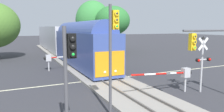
# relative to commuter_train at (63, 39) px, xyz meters

# --- Properties ---
(ground_plane) EXTENTS (220.00, 220.00, 0.00)m
(ground_plane) POSITION_rel_commuter_train_xyz_m (-0.00, -17.35, -2.78)
(ground_plane) COLOR #333338
(road_centre_stripe) EXTENTS (44.00, 0.20, 0.01)m
(road_centre_stripe) POSITION_rel_commuter_train_xyz_m (-0.00, -17.35, -2.77)
(road_centre_stripe) COLOR beige
(road_centre_stripe) RESTS_ON ground
(railway_track) EXTENTS (4.40, 80.00, 0.32)m
(railway_track) POSITION_rel_commuter_train_xyz_m (-0.00, -17.35, -2.68)
(railway_track) COLOR gray
(railway_track) RESTS_ON ground
(commuter_train) EXTENTS (3.04, 40.47, 5.16)m
(commuter_train) POSITION_rel_commuter_train_xyz_m (0.00, 0.00, 0.00)
(commuter_train) COLOR #384C93
(commuter_train) RESTS_ON railway_track
(crossing_gate_near) EXTENTS (5.20, 0.40, 1.80)m
(crossing_gate_near) POSITION_rel_commuter_train_xyz_m (3.54, -23.35, -1.36)
(crossing_gate_near) COLOR #B7B7BC
(crossing_gate_near) RESTS_ON ground
(crossing_signal_mast) EXTENTS (1.36, 0.44, 4.15)m
(crossing_signal_mast) POSITION_rel_commuter_train_xyz_m (5.06, -23.90, -0.25)
(crossing_signal_mast) COLOR #B2B2B7
(crossing_signal_mast) RESTS_ON ground
(crossing_gate_far) EXTENTS (5.12, 0.40, 1.80)m
(crossing_gate_far) POSITION_rel_commuter_train_xyz_m (-3.56, -11.35, -1.39)
(crossing_gate_far) COLOR #B7B7BC
(crossing_gate_far) RESTS_ON ground
(traffic_signal_near_right) EXTENTS (5.29, 0.38, 4.83)m
(traffic_signal_near_right) POSITION_rel_commuter_train_xyz_m (4.72, -25.73, 0.87)
(traffic_signal_near_right) COLOR #4C4C51
(traffic_signal_near_right) RESTS_ON ground
(traffic_signal_median) EXTENTS (0.53, 0.38, 5.95)m
(traffic_signal_median) POSITION_rel_commuter_train_xyz_m (-2.62, -24.82, 1.20)
(traffic_signal_median) COLOR #4C4C51
(traffic_signal_median) RESTS_ON ground
(traffic_signal_far_side) EXTENTS (0.53, 0.38, 5.69)m
(traffic_signal_far_side) POSITION_rel_commuter_train_xyz_m (5.21, -7.83, 1.03)
(traffic_signal_far_side) COLOR #4C4C51
(traffic_signal_far_side) RESTS_ON ground
(traffic_signal_near_left) EXTENTS (0.53, 0.38, 4.82)m
(traffic_signal_near_left) POSITION_rel_commuter_train_xyz_m (-5.33, -26.40, 0.46)
(traffic_signal_near_left) COLOR #4C4C51
(traffic_signal_near_left) RESTS_ON ground
(elm_centre_background) EXTENTS (7.00, 7.00, 10.15)m
(elm_centre_background) POSITION_rel_commuter_train_xyz_m (7.43, 5.93, 3.48)
(elm_centre_background) COLOR #4C3828
(elm_centre_background) RESTS_ON ground
(oak_far_right) EXTENTS (6.56, 6.56, 8.79)m
(oak_far_right) POSITION_rel_commuter_train_xyz_m (9.65, 1.22, 3.26)
(oak_far_right) COLOR #4C3828
(oak_far_right) RESTS_ON ground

